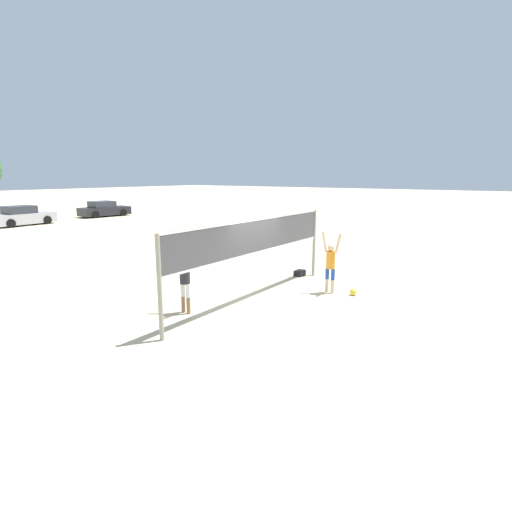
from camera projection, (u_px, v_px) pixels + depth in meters
The scene contains 8 objects.
ground_plane at pixel (256, 300), 12.20m from camera, with size 200.00×200.00×0.00m, color beige.
volleyball_net at pixel (256, 242), 11.84m from camera, with size 7.57×0.11×2.49m.
player_spiker at pixel (331, 262), 12.75m from camera, with size 0.28×0.68×1.97m.
player_blocker at pixel (185, 275), 10.83m from camera, with size 0.28×0.70×2.08m.
volleyball at pixel (353, 292), 12.64m from camera, with size 0.22×0.22×0.22m.
gear_bag at pixel (300, 273), 15.09m from camera, with size 0.44×0.30×0.21m.
parked_car_near at pixel (22, 217), 30.13m from camera, with size 4.44×2.07×1.47m.
parked_car_mid at pixel (104, 210), 36.58m from camera, with size 4.54×2.36×1.40m.
Camera 1 is at (-9.50, -6.80, 3.75)m, focal length 28.00 mm.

